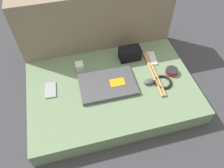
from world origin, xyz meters
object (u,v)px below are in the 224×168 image
Objects in this scene: laptop at (108,84)px; speaker_puck at (172,71)px; charger_brick at (79,66)px; camera_pouch at (130,54)px; phone_silver at (151,58)px; phone_black at (51,90)px; computer_mouse at (149,82)px.

speaker_puck reaches higher than laptop.
camera_pouch is at bearing 1.85° from charger_brick.
phone_black is at bearing -162.60° from phone_silver.
charger_brick is at bearing 128.73° from laptop.
computer_mouse is (0.25, -0.04, 0.00)m from laptop.
camera_pouch is at bearing 138.62° from speaker_puck.
camera_pouch is at bearing 172.51° from phone_silver.
charger_brick is at bearing -178.15° from camera_pouch.
phone_silver is at bearing 117.79° from speaker_puck.
camera_pouch is (-0.05, 0.24, 0.03)m from computer_mouse.
computer_mouse is 0.18m from speaker_puck.
camera_pouch is (0.20, 0.19, 0.03)m from laptop.
phone_silver is 1.13× the size of phone_black.
computer_mouse is 0.60m from phone_black.
laptop is 0.23m from charger_brick.
laptop is 0.28m from camera_pouch.
phone_silver is 0.15m from camera_pouch.
camera_pouch reaches higher than charger_brick.
laptop is 4.87× the size of computer_mouse.
phone_black is at bearing -165.20° from camera_pouch.
speaker_puck is at bearing -18.01° from charger_brick.
laptop is at bearing 179.94° from speaker_puck.
speaker_puck is (0.42, -0.00, 0.00)m from laptop.
speaker_puck is 0.30m from camera_pouch.
phone_silver is 0.49m from charger_brick.
laptop reaches higher than phone_black.
charger_brick reaches higher than laptop.
phone_black is 0.24m from charger_brick.
computer_mouse is at bearing -105.44° from phone_silver.
speaker_puck is at bearing -53.33° from phone_silver.
speaker_puck is at bearing 8.90° from computer_mouse.
charger_brick reaches higher than computer_mouse.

